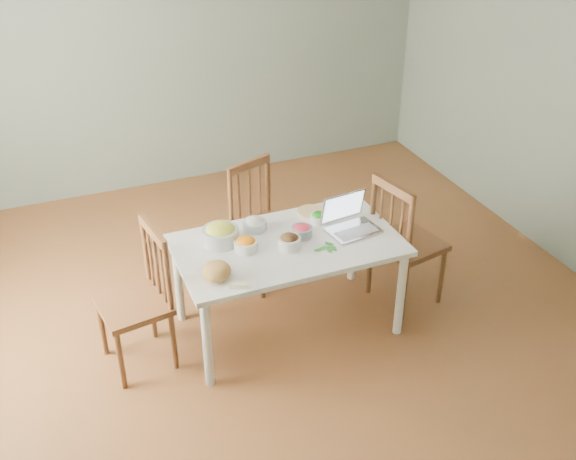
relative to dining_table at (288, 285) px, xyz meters
name	(u,v)px	position (x,y,z in m)	size (l,w,h in m)	color
floor	(272,320)	(-0.09, 0.10, -0.35)	(5.00, 5.00, 0.00)	brown
wall_back	(173,47)	(-0.09, 2.60, 1.00)	(5.00, 0.00, 2.70)	slate
wall_front	(531,437)	(-0.09, -2.40, 1.00)	(5.00, 0.00, 2.70)	slate
dining_table	(288,285)	(0.00, 0.00, 0.00)	(1.51, 0.85, 0.71)	white
chair_far	(266,226)	(0.06, 0.61, 0.13)	(0.43, 0.41, 0.97)	brown
chair_left	(132,301)	(-1.07, 0.03, 0.14)	(0.44, 0.42, 1.00)	brown
chair_right	(409,240)	(0.95, -0.01, 0.16)	(0.45, 0.43, 1.03)	brown
bread_boule	(216,271)	(-0.57, -0.23, 0.41)	(0.18, 0.18, 0.12)	#C68F3F
butter_stick	(238,285)	(-0.47, -0.36, 0.37)	(0.11, 0.03, 0.03)	#FEF0C5
bowl_squash	(221,234)	(-0.42, 0.17, 0.42)	(0.25, 0.25, 0.14)	#E9DC54
bowl_carrot	(246,244)	(-0.29, 0.02, 0.40)	(0.16, 0.16, 0.09)	orange
bowl_onion	(255,224)	(-0.15, 0.25, 0.40)	(0.16, 0.16, 0.09)	silver
bowl_mushroom	(289,242)	(-0.02, -0.06, 0.40)	(0.15, 0.15, 0.10)	#342011
bowl_redpep	(302,231)	(0.12, 0.04, 0.40)	(0.15, 0.15, 0.09)	#D73048
bowl_broccoli	(319,217)	(0.30, 0.17, 0.39)	(0.13, 0.13, 0.08)	#0C4F09
flatbread	(311,212)	(0.30, 0.32, 0.36)	(0.20, 0.20, 0.02)	#DFBD84
basil_bunch	(325,247)	(0.20, -0.16, 0.36)	(0.18, 0.18, 0.02)	#317326
laptop	(354,216)	(0.48, -0.03, 0.47)	(0.34, 0.29, 0.24)	silver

